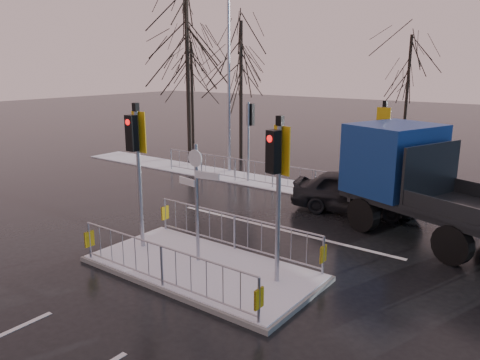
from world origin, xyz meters
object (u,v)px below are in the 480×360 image
Objects in this scene: flatbed_truck at (421,179)px; street_lamp_left at (230,78)px; traffic_island at (202,256)px; car_far_lane at (353,192)px.

flatbed_truck is 0.93× the size of street_lamp_left.
street_lamp_left is (-6.42, 9.49, 4.10)m from traffic_island.
car_far_lane is 0.52× the size of street_lamp_left.
flatbed_truck is at bearing -127.76° from car_far_lane.
traffic_island is 1.41× the size of car_far_lane.
street_lamp_left is at bearing 160.47° from flatbed_truck.
traffic_island is at bearing -55.93° from street_lamp_left.
car_far_lane is at bearing -18.70° from street_lamp_left.
flatbed_truck reaches higher than car_far_lane.
car_far_lane is at bearing 81.32° from traffic_island.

